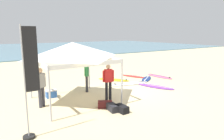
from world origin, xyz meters
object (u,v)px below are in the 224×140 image
object	(u,v)px
surfboard_white	(130,83)
banner_flag	(29,88)
person_green	(87,74)
gear_bag_near_tent	(105,104)
surfboard_yellow	(114,80)
surfboard_navy	(146,79)
canopy_tent	(73,50)
gear_bag_by_pole	(113,108)
surfboard_pink	(160,76)
gear_bag_on_sand	(122,109)
cooler_box	(51,94)
surfboard_red	(133,76)
person_grey	(41,85)
surfboard_purple	(155,86)
person_red	(108,80)

from	to	relation	value
surfboard_white	banner_flag	bearing A→B (deg)	-151.94
person_green	gear_bag_near_tent	distance (m)	2.75
surfboard_yellow	banner_flag	xyz separation A→B (m)	(-6.27, -4.87, 1.54)
surfboard_navy	canopy_tent	bearing A→B (deg)	-166.16
gear_bag_by_pole	person_green	bearing A→B (deg)	83.35
surfboard_pink	surfboard_yellow	world-z (taller)	same
surfboard_white	gear_bag_on_sand	xyz separation A→B (m)	(-3.11, -3.39, 0.10)
gear_bag_by_pole	cooler_box	world-z (taller)	cooler_box
surfboard_red	banner_flag	world-z (taller)	banner_flag
gear_bag_near_tent	surfboard_yellow	bearing A→B (deg)	51.86
gear_bag_on_sand	person_grey	bearing A→B (deg)	137.08
gear_bag_by_pole	surfboard_purple	bearing A→B (deg)	22.10
surfboard_purple	cooler_box	world-z (taller)	cooler_box
surfboard_red	person_grey	bearing A→B (deg)	-160.41
person_grey	person_green	size ratio (longest dim) A/B	1.00
canopy_tent	person_red	distance (m)	2.12
surfboard_yellow	gear_bag_by_pole	bearing A→B (deg)	-124.36
surfboard_red	person_grey	world-z (taller)	person_grey
surfboard_pink	surfboard_purple	world-z (taller)	same
surfboard_yellow	person_green	distance (m)	3.18
surfboard_red	gear_bag_near_tent	bearing A→B (deg)	-140.23
surfboard_navy	person_red	size ratio (longest dim) A/B	1.10
surfboard_pink	person_grey	world-z (taller)	person_grey
surfboard_navy	gear_bag_by_pole	bearing A→B (deg)	-145.90
surfboard_white	person_grey	size ratio (longest dim) A/B	1.50
person_grey	person_green	world-z (taller)	same
surfboard_yellow	person_grey	world-z (taller)	person_grey
surfboard_yellow	gear_bag_on_sand	distance (m)	5.54
gear_bag_near_tent	surfboard_white	bearing A→B (deg)	37.33
person_grey	banner_flag	world-z (taller)	banner_flag
surfboard_yellow	banner_flag	world-z (taller)	banner_flag
surfboard_white	gear_bag_near_tent	world-z (taller)	gear_bag_near_tent
surfboard_white	surfboard_yellow	size ratio (longest dim) A/B	1.24
person_red	person_grey	bearing A→B (deg)	165.09
person_red	cooler_box	xyz separation A→B (m)	(-2.17, 1.86, -0.79)
gear_bag_on_sand	banner_flag	bearing A→B (deg)	-178.31
person_red	banner_flag	bearing A→B (deg)	-156.23
surfboard_navy	person_grey	world-z (taller)	person_grey
surfboard_navy	surfboard_purple	xyz separation A→B (m)	(-0.89, -1.73, -0.00)
surfboard_navy	cooler_box	xyz separation A→B (m)	(-6.61, -0.28, 0.16)
surfboard_white	person_green	world-z (taller)	person_green
canopy_tent	person_green	bearing A→B (deg)	42.88
gear_bag_on_sand	cooler_box	world-z (taller)	cooler_box
person_grey	cooler_box	bearing A→B (deg)	56.20
surfboard_purple	gear_bag_near_tent	xyz separation A→B (m)	(-4.22, -1.19, 0.10)
surfboard_navy	surfboard_yellow	bearing A→B (deg)	152.03
gear_bag_by_pole	cooler_box	distance (m)	3.51
surfboard_white	surfboard_pink	xyz separation A→B (m)	(3.08, 0.42, 0.00)
surfboard_navy	gear_bag_on_sand	bearing A→B (deg)	-142.28
canopy_tent	gear_bag_by_pole	xyz separation A→B (m)	(0.84, -1.96, -2.25)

